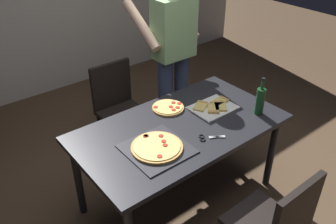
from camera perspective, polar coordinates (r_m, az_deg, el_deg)
The scene contains 10 objects.
ground_plane at distance 3.18m, azimuth 1.73°, elevation -13.45°, with size 12.00×12.00×0.00m, color brown.
dining_table at distance 2.74m, azimuth 1.95°, elevation -3.54°, with size 1.62×0.90×0.75m.
chair_near_camera at distance 2.40m, azimuth 17.04°, elevation -16.82°, with size 0.42×0.42×0.90m.
chair_far_side at distance 3.47m, azimuth -8.07°, elevation 1.37°, with size 0.42×0.42×0.90m.
person_serving_pizza at distance 3.35m, azimuth 0.76°, elevation 9.80°, with size 0.55×0.54×1.75m.
pepperoni_pizza_on_tray at distance 2.45m, azimuth -1.80°, elevation -5.78°, with size 0.42×0.42×0.04m.
pizza_slices_on_towel at distance 2.93m, azimuth 7.33°, elevation 0.90°, with size 0.36×0.28×0.03m.
wine_bottle at distance 2.87m, azimuth 14.65°, elevation 1.81°, with size 0.07×0.07×0.32m.
kitchen_scissors at distance 2.58m, azimuth 6.39°, elevation -4.12°, with size 0.19×0.15×0.01m.
second_pizza_plain at distance 2.90m, azimuth 0.02°, elevation 0.72°, with size 0.26×0.26×0.03m.
Camera 1 is at (-1.46, -1.68, 2.27)m, focal length 37.73 mm.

